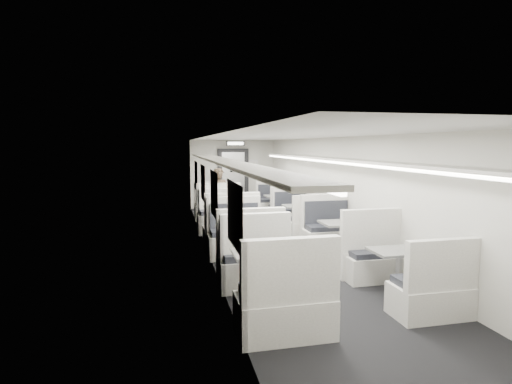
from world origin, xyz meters
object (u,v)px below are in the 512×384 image
booth_right_c (344,241)px  booth_right_d (399,272)px  booth_left_a (215,211)px  booth_left_b (225,223)px  booth_right_a (279,207)px  booth_left_c (243,247)px  booth_left_d (267,279)px  exit_sign (235,143)px  booth_right_b (300,218)px  vestibule_door (233,179)px  passenger (220,197)px

booth_right_c → booth_right_d: 1.85m
booth_left_a → booth_left_b: booth_left_b is taller
booth_right_a → booth_right_d: booth_right_a is taller
booth_left_b → booth_left_c: 2.26m
booth_left_c → booth_left_d: 1.76m
booth_right_c → booth_right_d: size_ratio=1.09×
booth_left_a → exit_sign: (1.00, 2.39, 1.91)m
booth_right_b → booth_right_d: 4.48m
booth_right_d → vestibule_door: (-1.00, 8.87, 0.68)m
booth_left_d → passenger: size_ratio=1.43×
booth_left_d → vestibule_door: vestibule_door is taller
vestibule_door → booth_right_a: bearing=-67.3°
booth_left_c → booth_right_c: size_ratio=1.02×
booth_left_b → booth_right_a: booth_left_b is taller
passenger → vestibule_door: 3.21m
exit_sign → passenger: bearing=-109.0°
booth_left_a → booth_left_d: booth_left_d is taller
booth_left_d → booth_right_d: booth_left_d is taller
booth_right_a → booth_right_d: 6.47m
booth_right_d → exit_sign: 8.66m
booth_left_c → booth_right_d: bearing=-41.6°
booth_left_c → exit_sign: bearing=81.4°
vestibule_door → exit_sign: 1.33m
exit_sign → booth_left_d: bearing=-96.8°
booth_right_d → passenger: (-1.89, 5.80, 0.44)m
booth_right_d → passenger: 6.11m
booth_right_b → booth_right_c: (0.00, -2.64, 0.03)m
booth_right_c → vestibule_door: (-1.00, 7.02, 0.65)m
booth_left_b → booth_right_c: size_ratio=1.06×
booth_left_a → booth_left_d: (0.00, -5.98, 0.03)m
booth_right_c → booth_right_b: bearing=90.0°
booth_left_b → booth_left_d: booth_left_b is taller
vestibule_door → booth_right_d: bearing=-83.6°
booth_right_a → booth_left_d: bearing=-107.2°
booth_right_b → passenger: passenger is taller
booth_left_b → exit_sign: bearing=77.0°
booth_right_b → passenger: size_ratio=1.25×
booth_right_b → vestibule_door: (-1.00, 4.39, 0.68)m
vestibule_door → exit_sign: exit_sign is taller
booth_left_d → booth_right_c: size_ratio=1.04×
booth_left_a → booth_left_c: 4.22m
booth_left_a → exit_sign: 3.21m
passenger → booth_right_d: bearing=-82.3°
booth_left_b → vestibule_door: (1.00, 4.83, 0.62)m
booth_right_b → booth_right_d: size_ratio=1.00×
booth_right_a → vestibule_door: vestibule_door is taller
vestibule_door → booth_left_b: bearing=-101.7°
booth_right_c → booth_left_c: bearing=-178.1°
booth_left_d → booth_left_a: bearing=90.0°
booth_right_b → exit_sign: size_ratio=3.22×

